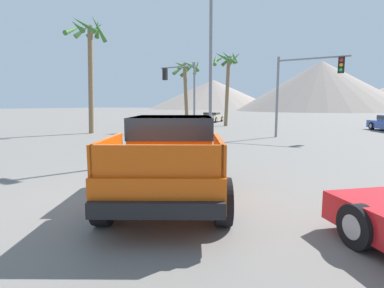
{
  "coord_description": "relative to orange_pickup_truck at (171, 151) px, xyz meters",
  "views": [
    {
      "loc": [
        4.14,
        -5.35,
        2.11
      ],
      "look_at": [
        0.48,
        1.07,
        1.14
      ],
      "focal_mm": 28.0,
      "sensor_mm": 36.0,
      "label": 1
    }
  ],
  "objects": [
    {
      "name": "orange_pickup_truck",
      "position": [
        0.0,
        0.0,
        0.0
      ],
      "size": [
        4.13,
        5.24,
        1.82
      ],
      "rotation": [
        0.0,
        0.0,
        0.51
      ],
      "color": "#CC4C0C",
      "rests_on": "ground_plane"
    },
    {
      "name": "palm_tree_leaning",
      "position": [
        -13.69,
        9.89,
        5.03
      ],
      "size": [
        2.83,
        2.49,
        8.2
      ],
      "color": "brown",
      "rests_on": "ground_plane"
    },
    {
      "name": "palm_tree_tall",
      "position": [
        -8.13,
        22.06,
        4.42
      ],
      "size": [
        2.85,
        2.79,
        7.29
      ],
      "color": "brown",
      "rests_on": "ground_plane"
    },
    {
      "name": "distant_mountain_range",
      "position": [
        -23.19,
        117.14,
        6.11
      ],
      "size": [
        136.91,
        82.49,
        16.71
      ],
      "color": "gray",
      "rests_on": "ground_plane"
    },
    {
      "name": "ground_plane",
      "position": [
        -0.3,
        -0.38,
        -1.05
      ],
      "size": [
        320.0,
        320.0,
        0.0
      ],
      "primitive_type": "plane",
      "color": "slate"
    },
    {
      "name": "palm_tree_short",
      "position": [
        -11.71,
        20.48,
        3.9
      ],
      "size": [
        2.97,
        2.75,
        6.56
      ],
      "color": "brown",
      "rests_on": "ground_plane"
    },
    {
      "name": "traffic_light_crosswalk",
      "position": [
        0.61,
        13.97,
        2.58
      ],
      "size": [
        4.19,
        0.38,
        5.13
      ],
      "color": "slate",
      "rests_on": "ground_plane"
    },
    {
      "name": "street_lamp_post",
      "position": [
        -1.8,
        5.71,
        3.7
      ],
      "size": [
        0.9,
        0.24,
        7.93
      ],
      "color": "slate",
      "rests_on": "ground_plane"
    },
    {
      "name": "traffic_light_main",
      "position": [
        -8.62,
        14.35,
        2.61
      ],
      "size": [
        3.13,
        0.38,
        5.26
      ],
      "rotation": [
        0.0,
        0.0,
        3.14
      ],
      "color": "slate",
      "rests_on": "ground_plane"
    },
    {
      "name": "parked_car_tan",
      "position": [
        -12.29,
        27.51,
        -0.43
      ],
      "size": [
        2.4,
        4.47,
        1.2
      ],
      "rotation": [
        0.0,
        0.0,
        0.15
      ],
      "color": "tan",
      "rests_on": "ground_plane"
    }
  ]
}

